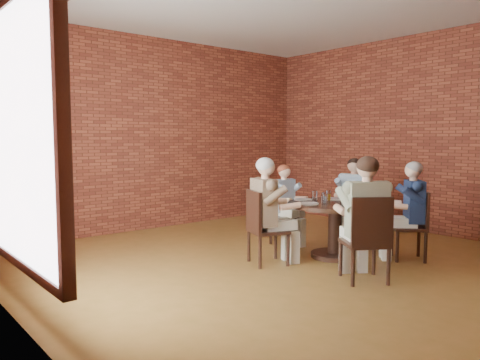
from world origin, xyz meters
TOP-DOWN VIEW (x-y plane):
  - floor at (0.00, 0.00)m, footprint 7.00×7.00m
  - wall_back at (0.00, 3.50)m, footprint 7.00×0.00m
  - wall_left at (-3.25, 0.00)m, footprint 0.00×7.00m
  - wall_right at (3.25, 0.00)m, footprint 0.00×7.00m
  - window at (-3.18, 0.40)m, footprint 0.10×2.16m
  - dining_table at (0.71, 0.07)m, footprint 1.28×1.28m
  - chair_a at (1.79, 0.56)m, footprint 0.55×0.55m
  - diner_a at (1.72, 0.52)m, footprint 0.78×0.72m
  - chair_b at (0.74, 1.12)m, footprint 0.38×0.38m
  - diner_b at (0.74, 1.05)m, footprint 0.48×0.58m
  - chair_c at (-0.31, 0.44)m, footprint 0.57×0.57m
  - diner_c at (-0.22, 0.41)m, footprint 0.82×0.75m
  - chair_d at (0.07, -0.90)m, footprint 0.65×0.65m
  - diner_d at (0.13, -0.82)m, footprint 0.87×0.91m
  - chair_e at (1.42, -0.70)m, footprint 0.59×0.59m
  - diner_e at (1.37, -0.64)m, footprint 0.81×0.81m
  - plate_a at (0.99, 0.31)m, footprint 0.26×0.26m
  - plate_b at (0.58, 0.53)m, footprint 0.26×0.26m
  - plate_c at (0.34, 0.22)m, footprint 0.26×0.26m
  - plate_d at (0.82, -0.41)m, footprint 0.26×0.26m
  - glass_a at (0.94, 0.12)m, footprint 0.07×0.07m
  - glass_b at (0.85, 0.31)m, footprint 0.07×0.07m
  - glass_c at (0.65, 0.38)m, footprint 0.07×0.07m
  - glass_d at (0.59, 0.17)m, footprint 0.07×0.07m
  - glass_e at (0.47, 0.05)m, footprint 0.07×0.07m
  - glass_f at (0.64, -0.31)m, footprint 0.07×0.07m
  - glass_g at (0.75, -0.18)m, footprint 0.07×0.07m
  - glass_h at (1.10, 0.05)m, footprint 0.07×0.07m
  - smartphone at (0.92, -0.38)m, footprint 0.07×0.13m

SIDE VIEW (x-z plane):
  - floor at x=0.00m, z-range 0.00..0.00m
  - chair_b at x=0.74m, z-range 0.04..0.92m
  - chair_a at x=1.79m, z-range 0.04..0.96m
  - chair_e at x=1.42m, z-range 0.04..0.97m
  - chair_c at x=-0.31m, z-range 0.04..1.00m
  - chair_d at x=0.07m, z-range 0.04..1.02m
  - dining_table at x=0.71m, z-range 0.15..0.90m
  - diner_b at x=0.74m, z-range 0.00..1.22m
  - diner_a at x=1.72m, z-range 0.00..1.31m
  - diner_e at x=1.37m, z-range 0.00..1.31m
  - diner_c at x=-0.22m, z-range 0.00..1.37m
  - diner_d at x=0.13m, z-range 0.00..1.42m
  - smartphone at x=0.92m, z-range 0.75..0.76m
  - plate_a at x=0.99m, z-range 0.75..0.76m
  - plate_b at x=0.58m, z-range 0.75..0.76m
  - plate_c at x=0.34m, z-range 0.75..0.76m
  - plate_d at x=0.82m, z-range 0.75..0.76m
  - glass_a at x=0.94m, z-range 0.75..0.89m
  - glass_b at x=0.85m, z-range 0.75..0.89m
  - glass_c at x=0.65m, z-range 0.75..0.89m
  - glass_d at x=0.59m, z-range 0.75..0.89m
  - glass_e at x=0.47m, z-range 0.75..0.89m
  - glass_f at x=0.64m, z-range 0.75..0.89m
  - glass_g at x=0.75m, z-range 0.75..0.89m
  - glass_h at x=1.10m, z-range 0.75..0.89m
  - window at x=-3.18m, z-range 0.47..2.83m
  - wall_back at x=0.00m, z-range -1.80..5.20m
  - wall_left at x=-3.25m, z-range -1.80..5.20m
  - wall_right at x=3.25m, z-range -1.80..5.20m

